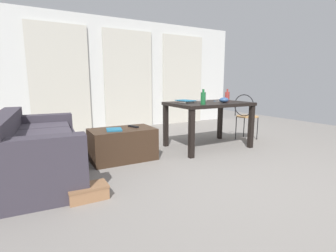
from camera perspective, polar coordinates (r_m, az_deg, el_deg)
The scene contains 16 objects.
ground_plane at distance 4.13m, azimuth 2.21°, elevation -5.06°, with size 9.07×9.07×0.00m, color gray.
wall_back at distance 6.06m, azimuth -9.20°, elevation 11.44°, with size 5.80×0.10×2.47m, color silver.
curtains at distance 5.98m, azimuth -8.89°, elevation 10.29°, with size 4.12×0.03×2.23m.
couch at distance 3.22m, azimuth -27.81°, elevation -5.04°, with size 0.95×1.84×0.73m.
coffee_table at distance 3.54m, azimuth -10.30°, elevation -4.11°, with size 0.87×0.52×0.44m.
craft_table at distance 4.15m, azimuth 9.18°, elevation 4.00°, with size 1.27×0.86×0.75m.
wire_chair at distance 4.81m, azimuth 17.27°, elevation 3.01°, with size 0.40×0.43×0.85m.
bottle_near at distance 4.58m, azimuth 13.33°, elevation 6.67°, with size 0.08×0.08×0.20m.
bottle_far at distance 3.70m, azimuth 8.01°, elevation 6.32°, with size 0.07×0.07×0.22m.
bowl at distance 4.10m, azimuth 12.63°, elevation 5.80°, with size 0.15×0.15×0.08m, color #2D4C7A.
book_stack at distance 4.07m, azimuth 4.01°, elevation 5.68°, with size 0.24×0.32×0.04m.
tv_remote_on_table at distance 4.37m, azimuth 7.65°, elevation 5.81°, with size 0.04×0.17×0.02m, color #B7B7B2.
scissors at distance 4.38m, azimuth 10.88°, elevation 5.60°, with size 0.11×0.06×0.00m.
tv_remote_primary at distance 3.59m, azimuth -7.90°, elevation -0.10°, with size 0.05×0.19×0.02m, color black.
magazine at distance 3.40m, azimuth -12.18°, elevation -0.79°, with size 0.20×0.22×0.02m, color #1E668C.
shoebox at distance 2.52m, azimuth -17.76°, elevation -14.12°, with size 0.36×0.22×0.13m.
Camera 1 is at (-2.07, -1.92, 1.08)m, focal length 26.76 mm.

